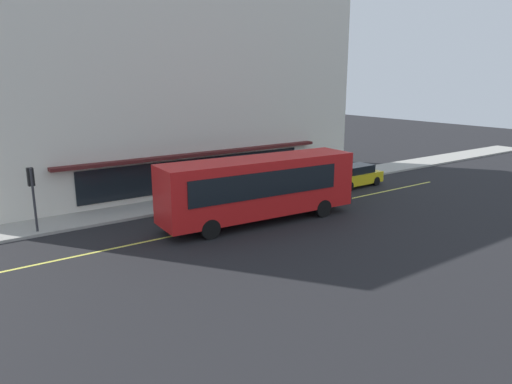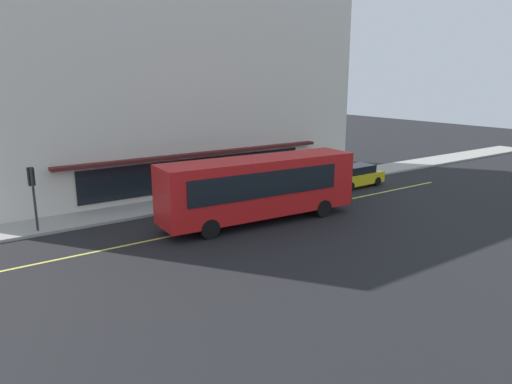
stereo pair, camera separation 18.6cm
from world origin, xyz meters
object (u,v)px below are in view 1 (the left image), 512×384
bus (260,186)px  car_maroon (277,189)px  car_yellow (355,176)px  pedestrian_at_corner (289,169)px  traffic_light (32,184)px

bus → car_maroon: (3.60, 3.13, -1.24)m
car_yellow → car_maroon: size_ratio=1.00×
pedestrian_at_corner → bus: bearing=-139.7°
car_maroon → traffic_light: bearing=172.5°
bus → traffic_light: bus is taller
bus → car_yellow: 11.09m
bus → car_maroon: bearing=40.9°
car_yellow → car_maroon: 7.02m
pedestrian_at_corner → traffic_light: bearing=-177.0°
traffic_light → car_yellow: traffic_light is taller
car_maroon → bus: bearing=-139.1°
traffic_light → pedestrian_at_corner: size_ratio=1.86×
traffic_light → car_maroon: (13.92, -1.83, -1.79)m
traffic_light → pedestrian_at_corner: (17.20, 0.89, -1.35)m
bus → pedestrian_at_corner: size_ratio=6.54×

